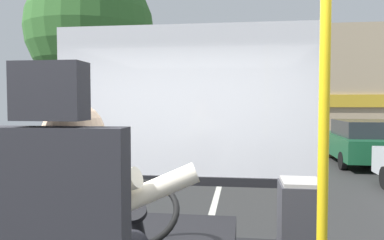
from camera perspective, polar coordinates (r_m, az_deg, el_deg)
ground at (r=10.79m, az=4.82°, el=-7.72°), size 18.00×44.00×0.06m
bus_driver at (r=1.50m, az=-16.36°, el=-15.46°), size 0.83×0.62×0.74m
handrail_pole at (r=1.65m, az=19.28°, el=-6.00°), size 0.04×0.04×1.99m
windshield_panel at (r=3.46m, az=-0.82°, el=-0.43°), size 2.50×0.08×1.48m
street_tree at (r=11.21m, az=-15.14°, el=13.06°), size 3.53×3.53×5.75m
shop_building at (r=21.63m, az=20.23°, el=5.01°), size 13.75×4.88×5.68m
parked_car_green at (r=12.88m, az=24.64°, el=-2.97°), size 1.99×3.88×1.37m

